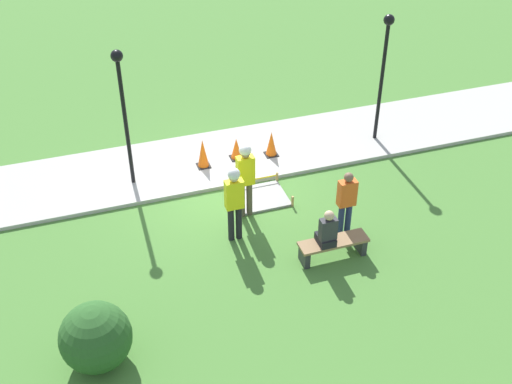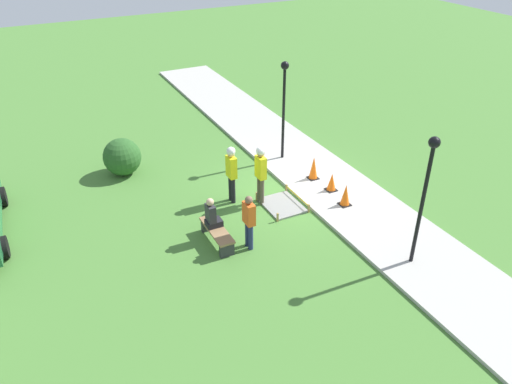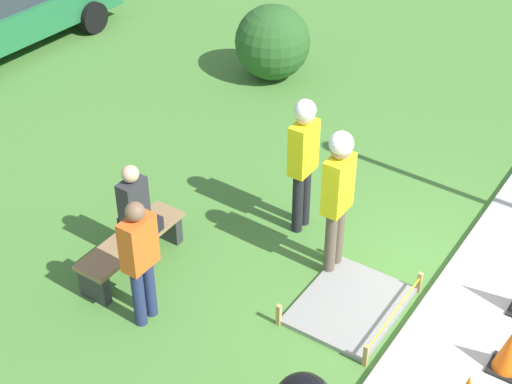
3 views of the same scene
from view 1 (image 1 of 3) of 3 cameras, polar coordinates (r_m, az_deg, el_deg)
ground_plane at (r=16.03m, az=-3.03°, el=0.24°), size 60.00×60.00×0.00m
sidewalk at (r=17.09m, az=-4.29°, el=2.85°), size 28.00×2.71×0.10m
wet_concrete_patch at (r=15.66m, az=0.21°, el=-0.52°), size 1.41×1.13×0.28m
traffic_cone_near_patch at (r=17.01m, az=1.37°, el=4.33°), size 0.34×0.34×0.70m
traffic_cone_far_patch at (r=16.89m, az=-1.76°, el=3.89°), size 0.34×0.34×0.60m
traffic_cone_sidewalk_edge at (r=16.56m, az=-4.74°, el=3.46°), size 0.34×0.34×0.79m
park_bench at (r=13.90m, az=6.88°, el=-4.76°), size 1.52×0.44×0.45m
person_seated_on_bench at (r=13.49m, az=6.35°, el=-3.48°), size 0.36×0.44×0.89m
worker_supervisor at (r=14.48m, az=-0.95°, el=1.69°), size 0.40×0.28×1.94m
worker_assistant at (r=13.80m, az=-1.94°, el=-0.47°), size 0.40×0.27×1.87m
bystander_in_orange_shirt at (r=14.24m, az=8.04°, el=-0.70°), size 0.40×0.22×1.62m
lamppost_near at (r=15.23m, az=-11.79°, el=8.17°), size 0.28×0.28×3.51m
lamppost_far at (r=17.21m, az=11.33°, el=11.51°), size 0.28×0.28×3.52m
shrub_rounded_near at (r=11.84m, az=-14.06°, el=-12.42°), size 1.29×1.29×1.29m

